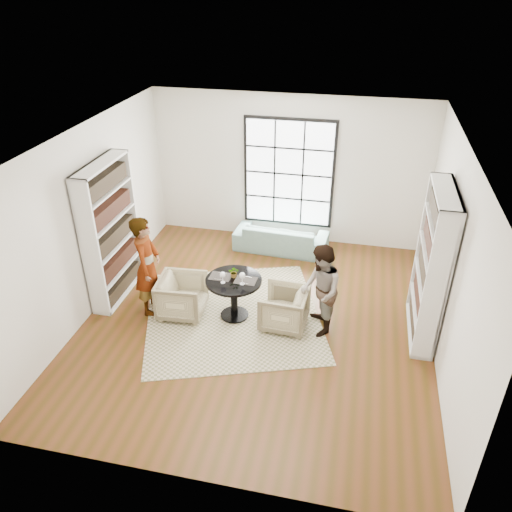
% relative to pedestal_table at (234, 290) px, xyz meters
% --- Properties ---
extents(ground, '(6.00, 6.00, 0.00)m').
position_rel_pedestal_table_xyz_m(ground, '(0.39, -0.05, -0.52)').
color(ground, '#5A2E15').
extents(room_shell, '(6.00, 6.01, 6.00)m').
position_rel_pedestal_table_xyz_m(room_shell, '(0.39, 0.49, 0.73)').
color(room_shell, silver).
rests_on(room_shell, ground).
extents(rug, '(3.55, 3.55, 0.01)m').
position_rel_pedestal_table_xyz_m(rug, '(-0.03, 0.01, -0.52)').
color(rug, '#BDAB8E').
rests_on(rug, ground).
extents(pedestal_table, '(0.90, 0.90, 0.72)m').
position_rel_pedestal_table_xyz_m(pedestal_table, '(0.00, 0.00, 0.00)').
color(pedestal_table, black).
rests_on(pedestal_table, ground).
extents(sofa, '(1.90, 0.84, 0.54)m').
position_rel_pedestal_table_xyz_m(sofa, '(0.36, 2.40, -0.25)').
color(sofa, gray).
rests_on(sofa, ground).
extents(armchair_left, '(0.80, 0.78, 0.68)m').
position_rel_pedestal_table_xyz_m(armchair_left, '(-0.85, -0.11, -0.18)').
color(armchair_left, tan).
rests_on(armchair_left, ground).
extents(armchair_right, '(0.77, 0.75, 0.66)m').
position_rel_pedestal_table_xyz_m(armchair_right, '(0.83, -0.06, -0.19)').
color(armchair_right, tan).
rests_on(armchair_right, ground).
extents(person_left, '(0.50, 0.68, 1.71)m').
position_rel_pedestal_table_xyz_m(person_left, '(-1.40, -0.11, 0.33)').
color(person_left, gray).
rests_on(person_left, ground).
extents(person_right, '(0.73, 0.85, 1.50)m').
position_rel_pedestal_table_xyz_m(person_right, '(1.38, -0.06, 0.22)').
color(person_right, gray).
rests_on(person_right, ground).
extents(placemat_left, '(0.35, 0.27, 0.01)m').
position_rel_pedestal_table_xyz_m(placemat_left, '(-0.22, 0.03, 0.20)').
color(placemat_left, black).
rests_on(placemat_left, pedestal_table).
extents(placemat_right, '(0.35, 0.27, 0.01)m').
position_rel_pedestal_table_xyz_m(placemat_right, '(0.20, 0.01, 0.20)').
color(placemat_right, black).
rests_on(placemat_right, pedestal_table).
extents(cutlery_left, '(0.15, 0.22, 0.01)m').
position_rel_pedestal_table_xyz_m(cutlery_left, '(-0.22, 0.03, 0.21)').
color(cutlery_left, silver).
rests_on(cutlery_left, placemat_left).
extents(cutlery_right, '(0.15, 0.22, 0.01)m').
position_rel_pedestal_table_xyz_m(cutlery_right, '(0.20, 0.01, 0.21)').
color(cutlery_right, silver).
rests_on(cutlery_right, placemat_right).
extents(wine_glass_left, '(0.09, 0.09, 0.20)m').
position_rel_pedestal_table_xyz_m(wine_glass_left, '(-0.14, -0.13, 0.34)').
color(wine_glass_left, silver).
rests_on(wine_glass_left, pedestal_table).
extents(wine_glass_right, '(0.10, 0.10, 0.21)m').
position_rel_pedestal_table_xyz_m(wine_glass_right, '(0.17, -0.10, 0.35)').
color(wine_glass_right, silver).
rests_on(wine_glass_right, pedestal_table).
extents(flower_centerpiece, '(0.18, 0.16, 0.19)m').
position_rel_pedestal_table_xyz_m(flower_centerpiece, '(-0.01, 0.07, 0.29)').
color(flower_centerpiece, gray).
rests_on(flower_centerpiece, pedestal_table).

